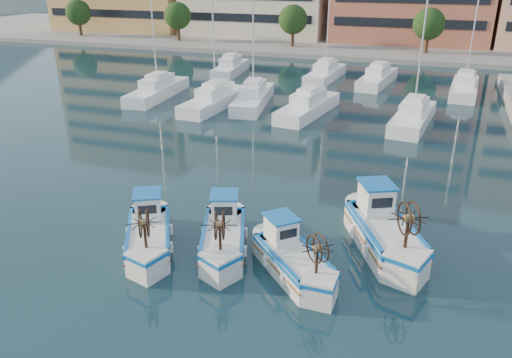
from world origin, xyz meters
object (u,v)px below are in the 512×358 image
(fishing_boat_b, at_px, (224,234))
(fishing_boat_c, at_px, (292,257))
(fishing_boat_a, at_px, (149,232))
(fishing_boat_d, at_px, (383,229))

(fishing_boat_b, relative_size, fishing_boat_c, 1.13)
(fishing_boat_a, distance_m, fishing_boat_b, 3.08)
(fishing_boat_d, bearing_deg, fishing_boat_b, 174.41)
(fishing_boat_a, xyz_separation_m, fishing_boat_d, (9.04, 3.27, 0.12))
(fishing_boat_b, bearing_deg, fishing_boat_a, 177.36)
(fishing_boat_a, height_order, fishing_boat_c, fishing_boat_a)
(fishing_boat_c, bearing_deg, fishing_boat_b, 122.84)
(fishing_boat_b, xyz_separation_m, fishing_boat_c, (3.10, -0.70, -0.04))
(fishing_boat_d, bearing_deg, fishing_boat_c, -161.16)
(fishing_boat_a, relative_size, fishing_boat_b, 1.00)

